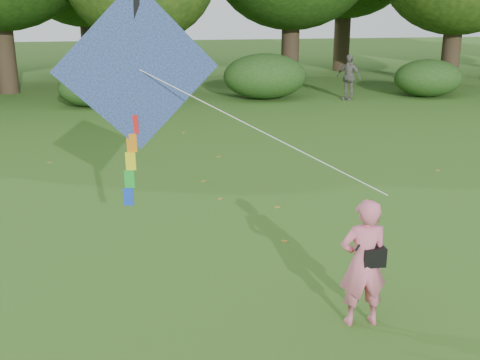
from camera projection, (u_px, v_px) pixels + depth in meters
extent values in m
plane|color=#265114|center=(289.00, 329.00, 8.08)|extent=(100.00, 100.00, 0.00)
imported|color=#DF6984|center=(363.00, 263.00, 7.97)|extent=(0.66, 0.43, 1.79)
imported|color=slate|center=(348.00, 77.00, 24.86)|extent=(1.09, 1.10, 1.86)
cube|color=black|center=(373.00, 256.00, 7.93)|extent=(0.30, 0.20, 0.26)
cylinder|color=black|center=(366.00, 233.00, 7.80)|extent=(0.33, 0.14, 0.47)
cube|color=#232D9B|center=(138.00, 69.00, 7.95)|extent=(2.19, 0.52, 2.23)
cube|color=black|center=(138.00, 68.00, 7.97)|extent=(0.14, 0.26, 2.04)
cylinder|color=white|center=(261.00, 131.00, 7.81)|extent=(3.11, 1.24, 1.52)
cube|color=red|center=(133.00, 124.00, 8.18)|extent=(0.14, 0.06, 0.26)
cube|color=orange|center=(132.00, 143.00, 8.25)|extent=(0.14, 0.06, 0.26)
cube|color=yellow|center=(131.00, 161.00, 8.32)|extent=(0.14, 0.06, 0.26)
cube|color=green|center=(130.00, 179.00, 8.40)|extent=(0.14, 0.06, 0.26)
cube|color=blue|center=(128.00, 197.00, 8.47)|extent=(0.14, 0.06, 0.26)
cylinder|color=#3A2D1E|center=(5.00, 49.00, 26.22)|extent=(0.88, 0.88, 3.85)
cylinder|color=#3A2D1E|center=(144.00, 57.00, 26.21)|extent=(0.80, 0.80, 3.15)
cylinder|color=#3A2D1E|center=(290.00, 45.00, 28.98)|extent=(0.86, 0.86, 3.67)
cylinder|color=#3A2D1E|center=(451.00, 51.00, 27.62)|extent=(0.83, 0.83, 3.43)
cylinder|color=#3A2D1E|center=(89.00, 40.00, 32.82)|extent=(0.84, 0.84, 3.50)
cylinder|color=#3A2D1E|center=(342.00, 34.00, 33.72)|extent=(0.90, 0.90, 4.02)
ellipsoid|color=#264919|center=(92.00, 88.00, 23.45)|extent=(2.66, 2.09, 1.42)
ellipsoid|color=#264919|center=(265.00, 76.00, 25.11)|extent=(3.50, 2.75, 1.88)
ellipsoid|color=#264919|center=(428.00, 78.00, 25.64)|extent=(2.94, 2.31, 1.58)
cube|color=olive|center=(50.00, 162.00, 15.91)|extent=(0.14, 0.14, 0.01)
cube|color=olive|center=(277.00, 207.00, 12.63)|extent=(0.12, 0.08, 0.01)
cube|color=olive|center=(204.00, 181.00, 14.36)|extent=(0.14, 0.14, 0.01)
cube|color=olive|center=(183.00, 132.00, 19.28)|extent=(0.08, 0.12, 0.01)
cube|color=olive|center=(218.00, 157.00, 16.46)|extent=(0.14, 0.13, 0.01)
cube|color=olive|center=(220.00, 199.00, 13.13)|extent=(0.13, 0.14, 0.01)
cube|color=olive|center=(437.00, 170.00, 15.21)|extent=(0.14, 0.12, 0.01)
cube|color=olive|center=(284.00, 241.00, 10.91)|extent=(0.14, 0.14, 0.01)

